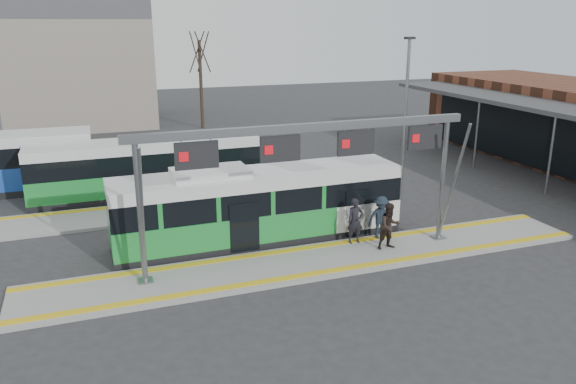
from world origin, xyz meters
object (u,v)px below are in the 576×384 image
(passenger_a, at_px, (355,221))
(passenger_c, at_px, (381,217))
(gantry, at_px, (311,152))
(hero_bus, at_px, (258,206))
(passenger_b, at_px, (390,226))

(passenger_a, height_order, passenger_c, passenger_a)
(gantry, bearing_deg, hero_bus, 113.90)
(gantry, xyz_separation_m, passenger_b, (3.32, -0.24, -3.21))
(hero_bus, bearing_deg, passenger_b, -33.84)
(gantry, height_order, passenger_c, gantry)
(hero_bus, height_order, passenger_b, hero_bus)
(gantry, bearing_deg, passenger_c, 13.47)
(hero_bus, relative_size, passenger_b, 6.36)
(passenger_b, relative_size, passenger_c, 1.03)
(hero_bus, bearing_deg, passenger_c, -22.20)
(gantry, height_order, hero_bus, gantry)
(passenger_b, bearing_deg, passenger_a, 132.91)
(gantry, xyz_separation_m, passenger_a, (2.31, 0.78, -3.21))
(passenger_a, distance_m, passenger_b, 1.43)
(gantry, relative_size, passenger_c, 7.12)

